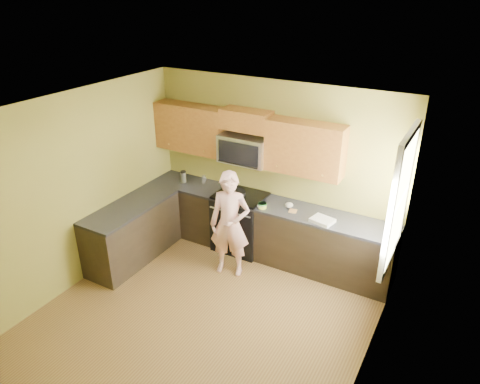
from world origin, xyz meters
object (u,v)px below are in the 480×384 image
Objects in this scene: stove at (241,221)px; butter_tub at (262,208)px; microwave at (245,162)px; frying_pan at (237,195)px; woman at (230,224)px; travel_mug at (184,182)px.

stove is 7.42× the size of butter_tub.
microwave reaches higher than butter_tub.
microwave reaches higher than stove.
frying_pan is at bearing 164.73° from butter_tub.
woman is at bearing -73.71° from stove.
woman reaches higher than stove.
frying_pan reaches higher than butter_tub.
stove is 0.48m from frying_pan.
butter_tub is 1.56m from travel_mug.
frying_pan is (-0.05, -0.03, 0.47)m from stove.
microwave is 0.48× the size of woman.
butter_tub is (0.46, -0.17, 0.45)m from stove.
travel_mug is at bearing 179.55° from stove.
travel_mug is at bearing 173.32° from butter_tub.
stove is 1.25× the size of microwave.
travel_mug is at bearing -173.90° from microwave.
stove is at bearing 18.39° from frying_pan.
microwave is at bearing 90.00° from stove.
travel_mug is at bearing 162.56° from frying_pan.
travel_mug is at bearing 137.16° from woman.
frying_pan is at bearing -2.29° from travel_mug.
microwave is 1.60× the size of frying_pan.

